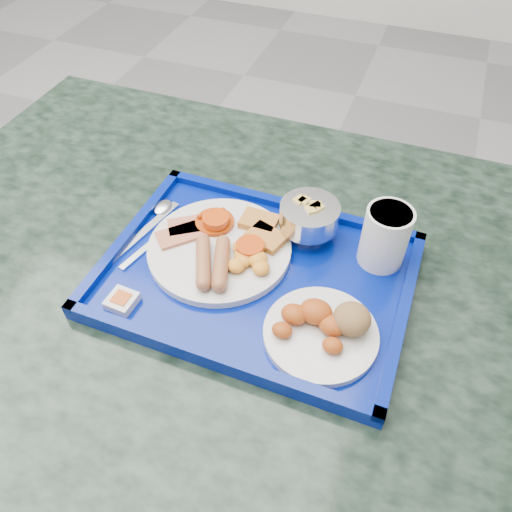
{
  "coord_description": "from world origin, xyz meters",
  "views": [
    {
      "loc": [
        1.03,
        -0.57,
        1.43
      ],
      "look_at": [
        0.86,
        -0.09,
        0.88
      ],
      "focal_mm": 35.0,
      "sensor_mm": 36.0,
      "label": 1
    }
  ],
  "objects": [
    {
      "name": "juice_cup",
      "position": [
        1.03,
        0.0,
        0.89
      ],
      "size": [
        0.07,
        0.07,
        0.1
      ],
      "color": "white",
      "rests_on": "tray"
    },
    {
      "name": "knife",
      "position": [
        0.64,
        -0.09,
        0.84
      ],
      "size": [
        0.06,
        0.19,
        0.0
      ],
      "primitive_type": "cube",
      "rotation": [
        0.0,
        0.0,
        -0.22
      ],
      "color": "silver",
      "rests_on": "tray"
    },
    {
      "name": "floor",
      "position": [
        0.0,
        0.0,
        0.0
      ],
      "size": [
        6.0,
        6.0,
        0.0
      ],
      "primitive_type": "plane",
      "color": "#939396",
      "rests_on": "ground"
    },
    {
      "name": "main_plate",
      "position": [
        0.79,
        -0.07,
        0.85
      ],
      "size": [
        0.23,
        0.23,
        0.04
      ],
      "rotation": [
        0.0,
        0.0,
        0.28
      ],
      "color": "silver",
      "rests_on": "tray"
    },
    {
      "name": "table",
      "position": [
        0.84,
        -0.08,
        0.61
      ],
      "size": [
        1.32,
        0.88,
        0.83
      ],
      "rotation": [
        0.0,
        0.0,
        -0.0
      ],
      "color": "slate",
      "rests_on": "floor"
    },
    {
      "name": "bread_plate",
      "position": [
        0.98,
        -0.17,
        0.86
      ],
      "size": [
        0.16,
        0.16,
        0.05
      ],
      "rotation": [
        0.0,
        0.0,
        -0.19
      ],
      "color": "silver",
      "rests_on": "tray"
    },
    {
      "name": "fruit_bowl",
      "position": [
        0.91,
        0.01,
        0.88
      ],
      "size": [
        0.1,
        0.1,
        0.07
      ],
      "color": "silver",
      "rests_on": "tray"
    },
    {
      "name": "tray",
      "position": [
        0.86,
        -0.09,
        0.83
      ],
      "size": [
        0.48,
        0.35,
        0.03
      ],
      "rotation": [
        0.0,
        0.0,
        -0.02
      ],
      "color": "navy",
      "rests_on": "table"
    },
    {
      "name": "jam_packet",
      "position": [
        0.69,
        -0.22,
        0.85
      ],
      "size": [
        0.04,
        0.04,
        0.02
      ],
      "rotation": [
        0.0,
        0.0,
        -0.06
      ],
      "color": "silver",
      "rests_on": "tray"
    },
    {
      "name": "spoon",
      "position": [
        0.65,
        -0.04,
        0.85
      ],
      "size": [
        0.06,
        0.18,
        0.01
      ],
      "rotation": [
        0.0,
        0.0,
        -0.26
      ],
      "color": "silver",
      "rests_on": "tray"
    }
  ]
}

